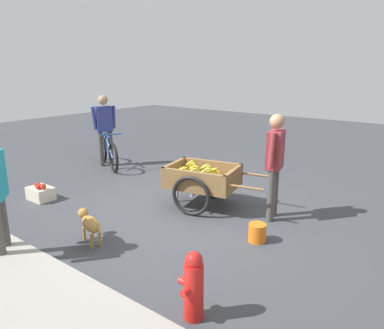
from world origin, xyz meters
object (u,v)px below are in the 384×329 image
at_px(cyclist_person, 104,124).
at_px(apple_crate, 41,193).
at_px(fruit_cart, 202,180).
at_px(bicycle, 108,152).
at_px(fire_hydrant, 193,286).
at_px(plastic_bucket, 257,233).
at_px(vendor_person, 275,158).
at_px(dog, 90,223).

bearing_deg(cyclist_person, apple_crate, 111.94).
bearing_deg(cyclist_person, fruit_cart, 167.49).
bearing_deg(fruit_cart, bicycle, -11.87).
relative_size(bicycle, cyclist_person, 0.93).
distance_m(bicycle, fire_hydrant, 5.55).
relative_size(bicycle, plastic_bucket, 6.23).
bearing_deg(bicycle, fruit_cart, 168.13).
relative_size(cyclist_person, fire_hydrant, 2.42).
height_order(fire_hydrant, plastic_bucket, fire_hydrant).
height_order(fruit_cart, apple_crate, fruit_cart).
bearing_deg(vendor_person, dog, 54.33).
relative_size(vendor_person, plastic_bucket, 6.52).
distance_m(fire_hydrant, plastic_bucket, 1.75).
bearing_deg(fruit_cart, fire_hydrant, 124.18).
xyz_separation_m(bicycle, plastic_bucket, (-4.45, 1.24, -0.23)).
height_order(fruit_cart, plastic_bucket, fruit_cart).
relative_size(plastic_bucket, apple_crate, 0.55).
xyz_separation_m(cyclist_person, dog, (-2.86, 2.65, -0.70)).
relative_size(dog, apple_crate, 1.48).
xyz_separation_m(vendor_person, cyclist_person, (4.41, -0.49, 0.03)).
bearing_deg(fire_hydrant, dog, -10.68).
distance_m(fruit_cart, plastic_bucket, 1.47).
xyz_separation_m(cyclist_person, plastic_bucket, (-4.58, 1.31, -0.85)).
bearing_deg(dog, fire_hydrant, 169.32).
bearing_deg(plastic_bucket, fire_hydrant, 98.13).
xyz_separation_m(bicycle, fire_hydrant, (-4.69, 2.95, -0.02)).
height_order(vendor_person, dog, vendor_person).
relative_size(bicycle, apple_crate, 3.45).
relative_size(bicycle, fire_hydrant, 2.27).
relative_size(fruit_cart, fire_hydrant, 2.64).
xyz_separation_m(dog, fire_hydrant, (-1.97, 0.37, 0.06)).
xyz_separation_m(vendor_person, bicycle, (4.27, -0.43, -0.60)).
distance_m(dog, apple_crate, 2.04).
relative_size(fire_hydrant, plastic_bucket, 2.75).
bearing_deg(fruit_cart, cyclist_person, -12.51).
height_order(fruit_cart, vendor_person, vendor_person).
bearing_deg(fire_hydrant, bicycle, -32.19).
bearing_deg(cyclist_person, vendor_person, 173.61).
xyz_separation_m(cyclist_person, fire_hydrant, (-4.83, 3.02, -0.64)).
relative_size(vendor_person, apple_crate, 3.61).
bearing_deg(vendor_person, plastic_bucket, 102.40).
relative_size(cyclist_person, apple_crate, 3.69).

